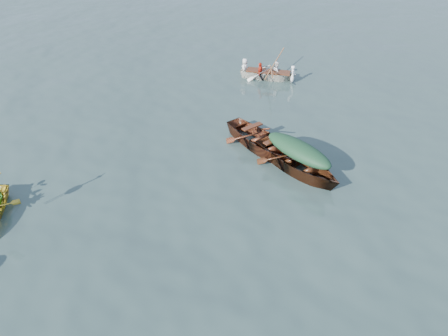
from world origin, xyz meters
name	(u,v)px	position (x,y,z in m)	size (l,w,h in m)	color
ground	(133,235)	(0.00, 0.00, 0.00)	(140.00, 140.00, 0.00)	#334743
green_tarp_boat	(296,171)	(2.00, 5.09, 0.00)	(1.40, 4.49, 1.06)	#41240F
open_wooden_boat	(262,150)	(0.49, 5.46, 0.00)	(1.41, 4.54, 1.07)	brown
rowed_boat	(268,79)	(-2.46, 10.59, 0.00)	(1.05, 3.48, 0.78)	white
green_tarp_cover	(299,150)	(2.00, 5.09, 0.79)	(0.77, 2.47, 0.52)	#173822
thwart_benches	(263,136)	(0.49, 5.46, 0.56)	(0.85, 2.27, 0.04)	#461F10
rowers	(269,62)	(-2.46, 10.59, 0.77)	(0.94, 2.44, 0.76)	white
oars	(269,70)	(-2.46, 10.59, 0.42)	(2.60, 0.60, 0.06)	#986139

